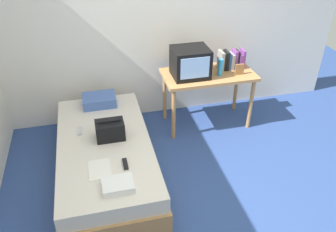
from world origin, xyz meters
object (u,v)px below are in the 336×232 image
folded_towel (118,185)px  magazine (100,169)px  book_row (231,60)px  remote_dark (125,164)px  picture_frame (239,69)px  bed (106,158)px  water_bottle (220,67)px  handbag (110,130)px  tv (190,62)px  pillow (99,100)px  desk (208,80)px  remote_silver (80,131)px

folded_towel → magazine: bearing=116.7°
book_row → remote_dark: size_ratio=2.09×
picture_frame → folded_towel: size_ratio=0.50×
bed → book_row: (1.73, 0.80, 0.64)m
water_bottle → handbag: (-1.44, -0.59, -0.30)m
water_bottle → remote_dark: size_ratio=1.37×
tv → book_row: bearing=8.9°
pillow → remote_dark: (0.15, -1.21, -0.05)m
bed → remote_dark: 0.52m
pillow → magazine: 1.23m
water_bottle → handbag: water_bottle is taller
tv → handbag: tv is taller
water_bottle → remote_dark: 1.77m
tv → book_row: 0.59m
picture_frame → handbag: bearing=-161.9°
water_bottle → magazine: (-1.60, -1.08, -0.40)m
water_bottle → magazine: water_bottle is taller
bed → tv: 1.53m
bed → magazine: 0.51m
desk → water_bottle: water_bottle is taller
water_bottle → folded_towel: (-1.46, -1.36, -0.37)m
folded_towel → remote_dark: bearing=70.6°
water_bottle → folded_towel: bearing=-137.0°
bed → remote_dark: size_ratio=12.82×
remote_dark → bed: bearing=111.6°
remote_silver → remote_dark: bearing=-58.3°
water_bottle → magazine: bearing=-146.1°
water_bottle → book_row: (0.21, 0.16, 0.01)m
bed → tv: bearing=31.5°
remote_silver → water_bottle: bearing=12.8°
book_row → handbag: (-1.65, -0.75, -0.31)m
tv → remote_dark: (-0.99, -1.14, -0.47)m
remote_silver → tv: bearing=18.7°
bed → book_row: book_row is taller
desk → handbag: bearing=-153.1°
remote_dark → remote_silver: same height
bed → handbag: 0.34m
book_row → handbag: book_row is taller
tv → book_row: tv is taller
desk → pillow: 1.40m
desk → picture_frame: picture_frame is taller
handbag → pillow: bearing=94.9°
tv → handbag: size_ratio=1.47×
bed → magazine: size_ratio=6.90×
magazine → remote_silver: size_ratio=2.01×
water_bottle → book_row: size_ratio=0.66×
desk → book_row: bearing=13.5°
magazine → tv: bearing=43.0°
pillow → book_row: bearing=0.6°
book_row → water_bottle: bearing=-142.2°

